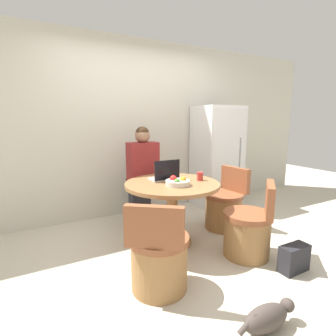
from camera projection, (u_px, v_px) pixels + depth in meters
name	position (u px, v px, depth m)	size (l,w,h in m)	color
ground_plane	(188.00, 252.00, 2.87)	(12.00, 12.00, 0.00)	beige
wall_back	(134.00, 129.00, 3.96)	(7.00, 0.06, 2.60)	beige
refrigerator	(217.00, 157.00, 4.35)	(0.70, 0.63, 1.65)	white
dining_table	(172.00, 198.00, 2.98)	(1.07, 1.07, 0.74)	olive
chair_near_right_corner	(249.00, 231.00, 2.76)	(0.58, 0.58, 0.81)	#9E7042
chair_near_left_corner	(159.00, 259.00, 2.20)	(0.58, 0.58, 0.81)	#9E7042
chair_right_side	(224.00, 208.00, 3.50)	(0.51, 0.51, 0.81)	#9E7042
person_seated	(142.00, 171.00, 3.58)	(0.40, 0.37, 1.35)	#2D2D38
laptop	(165.00, 175.00, 3.05)	(0.32, 0.21, 0.24)	#B7B7BC
fruit_bowl	(178.00, 182.00, 2.82)	(0.26, 0.26, 0.10)	beige
coffee_cup	(200.00, 176.00, 3.04)	(0.07, 0.07, 0.10)	#B2332D
cat	(267.00, 317.00, 1.80)	(0.50, 0.17, 0.19)	#473D38
handbag	(294.00, 258.00, 2.50)	(0.30, 0.14, 0.26)	#232328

